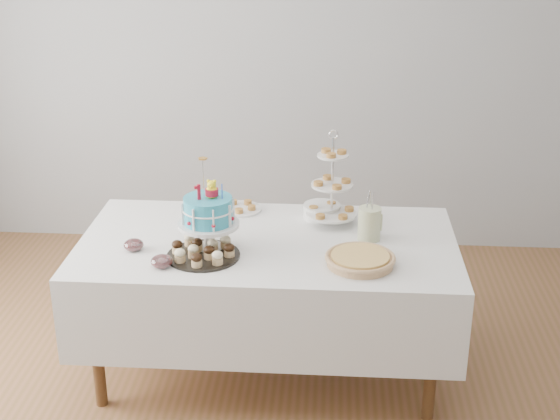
# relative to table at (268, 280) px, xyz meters

# --- Properties ---
(floor) EXTENTS (5.00, 5.00, 0.00)m
(floor) POSITION_rel_table_xyz_m (0.00, -0.30, -0.54)
(floor) COLOR brown
(floor) RESTS_ON ground
(walls) EXTENTS (5.04, 4.04, 2.70)m
(walls) POSITION_rel_table_xyz_m (0.00, -0.30, 0.81)
(walls) COLOR #A2A5A7
(walls) RESTS_ON floor
(table) EXTENTS (1.92, 1.02, 0.77)m
(table) POSITION_rel_table_xyz_m (0.00, 0.00, 0.00)
(table) COLOR silver
(table) RESTS_ON floor
(birthday_cake) EXTENTS (0.30, 0.30, 0.47)m
(birthday_cake) POSITION_rel_table_xyz_m (-0.28, -0.12, 0.35)
(birthday_cake) COLOR silver
(birthday_cake) RESTS_ON table
(cupcake_tray) EXTENTS (0.36, 0.36, 0.08)m
(cupcake_tray) POSITION_rel_table_xyz_m (-0.30, -0.21, 0.27)
(cupcake_tray) COLOR black
(cupcake_tray) RESTS_ON table
(pie) EXTENTS (0.34, 0.34, 0.05)m
(pie) POSITION_rel_table_xyz_m (0.46, -0.24, 0.26)
(pie) COLOR tan
(pie) RESTS_ON table
(tiered_stand) EXTENTS (0.27, 0.27, 0.52)m
(tiered_stand) POSITION_rel_table_xyz_m (0.32, 0.25, 0.44)
(tiered_stand) COLOR silver
(tiered_stand) RESTS_ON table
(plate_stack) EXTENTS (0.20, 0.20, 0.08)m
(plate_stack) POSITION_rel_table_xyz_m (0.27, 0.32, 0.27)
(plate_stack) COLOR silver
(plate_stack) RESTS_ON table
(pastry_plate) EXTENTS (0.24, 0.24, 0.04)m
(pastry_plate) POSITION_rel_table_xyz_m (-0.19, 0.40, 0.24)
(pastry_plate) COLOR silver
(pastry_plate) RESTS_ON table
(jam_bowl_a) EXTENTS (0.10, 0.10, 0.06)m
(jam_bowl_a) POSITION_rel_table_xyz_m (-0.47, -0.33, 0.26)
(jam_bowl_a) COLOR silver
(jam_bowl_a) RESTS_ON table
(jam_bowl_b) EXTENTS (0.10, 0.10, 0.06)m
(jam_bowl_b) POSITION_rel_table_xyz_m (-0.65, -0.16, 0.25)
(jam_bowl_b) COLOR silver
(jam_bowl_b) RESTS_ON table
(utensil_pitcher) EXTENTS (0.12, 0.12, 0.26)m
(utensil_pitcher) POSITION_rel_table_xyz_m (0.51, 0.06, 0.32)
(utensil_pitcher) COLOR beige
(utensil_pitcher) RESTS_ON table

